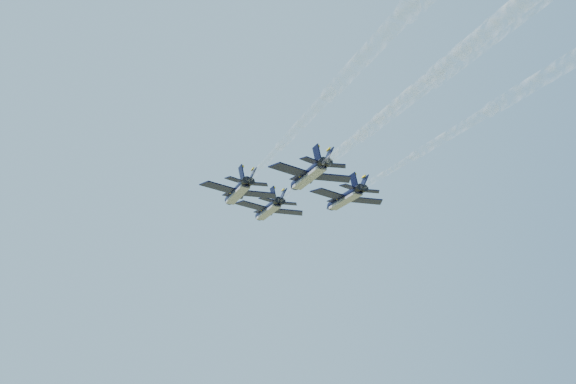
{
  "coord_description": "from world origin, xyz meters",
  "views": [
    {
      "loc": [
        -10.8,
        -108.74,
        77.41
      ],
      "look_at": [
        -0.46,
        1.83,
        108.72
      ],
      "focal_mm": 40.0,
      "sensor_mm": 36.0,
      "label": 1
    }
  ],
  "objects": [
    {
      "name": "jet_slot",
      "position": [
        1.49,
        -11.91,
        107.68
      ],
      "size": [
        13.39,
        17.8,
        3.83
      ],
      "rotation": [
        0.0,
        0.1,
        0.21
      ],
      "color": "black"
    },
    {
      "name": "jet_lead",
      "position": [
        -3.48,
        11.12,
        107.68
      ],
      "size": [
        13.39,
        17.8,
        3.83
      ],
      "rotation": [
        0.0,
        0.1,
        0.21
      ],
      "color": "black"
    },
    {
      "name": "jet_right",
      "position": [
        9.75,
        1.47,
        107.68
      ],
      "size": [
        13.39,
        17.8,
        3.83
      ],
      "rotation": [
        0.0,
        0.1,
        0.21
      ],
      "color": "black"
    },
    {
      "name": "smoke_trail_left",
      "position": [
        2.22,
        -56.32,
        107.72
      ],
      "size": [
        17.38,
        73.94,
        2.37
      ],
      "rotation": [
        0.0,
        0.1,
        0.21
      ],
      "color": "white"
    },
    {
      "name": "smoke_trail_lead",
      "position": [
        8.35,
        -44.22,
        107.72
      ],
      "size": [
        17.38,
        73.94,
        2.37
      ],
      "rotation": [
        0.0,
        0.1,
        0.21
      ],
      "color": "white"
    },
    {
      "name": "smoke_trail_right",
      "position": [
        21.58,
        -53.86,
        107.72
      ],
      "size": [
        17.38,
        73.94,
        2.37
      ],
      "rotation": [
        0.0,
        0.1,
        0.21
      ],
      "color": "white"
    },
    {
      "name": "jet_left",
      "position": [
        -9.6,
        -0.98,
        107.68
      ],
      "size": [
        13.39,
        17.8,
        3.83
      ],
      "rotation": [
        0.0,
        0.1,
        0.21
      ],
      "color": "black"
    }
  ]
}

